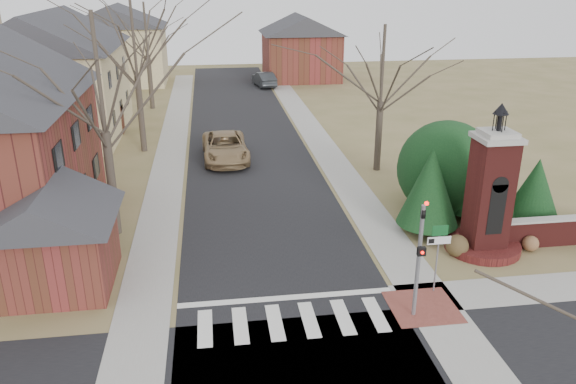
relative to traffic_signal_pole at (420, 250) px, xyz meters
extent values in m
plane|color=brown|center=(-4.30, -0.57, -2.59)|extent=(120.00, 120.00, 0.00)
cube|color=black|center=(-4.30, 21.43, -2.58)|extent=(8.00, 70.00, 0.01)
cube|color=silver|center=(-4.30, 0.23, -2.58)|extent=(8.00, 2.20, 0.02)
cube|color=silver|center=(-4.30, 1.73, -2.58)|extent=(8.00, 0.35, 0.02)
cube|color=gray|center=(0.90, 21.43, -2.58)|extent=(2.00, 60.00, 0.02)
cube|color=gray|center=(-9.50, 21.43, -2.58)|extent=(2.00, 60.00, 0.02)
cube|color=brown|center=(0.50, 0.43, -2.57)|extent=(2.40, 2.40, 0.02)
cylinder|color=slate|center=(0.00, 0.03, -0.49)|extent=(0.14, 0.14, 4.20)
imported|color=black|center=(0.00, 0.03, 1.46)|extent=(0.15, 0.18, 0.90)
sphere|color=#FF0C05|center=(0.00, -0.19, 1.76)|extent=(0.14, 0.14, 0.14)
cube|color=black|center=(0.00, -0.15, 0.01)|extent=(0.28, 0.16, 0.30)
sphere|color=#FF0C05|center=(0.00, -0.24, 0.01)|extent=(0.11, 0.11, 0.11)
cylinder|color=slate|center=(1.30, 1.43, -1.29)|extent=(0.06, 0.06, 2.60)
cube|color=silver|center=(1.30, 1.41, -0.44)|extent=(0.90, 0.03, 0.30)
cube|color=black|center=(1.00, 1.39, -0.44)|extent=(0.22, 0.02, 0.18)
cube|color=#104B1F|center=(1.30, 1.41, -0.04)|extent=(0.60, 0.03, 0.40)
cylinder|color=#571C19|center=(4.70, 4.43, -2.41)|extent=(3.20, 3.20, 0.36)
cube|color=#571C19|center=(4.70, 4.43, -0.09)|extent=(1.50, 1.50, 5.00)
cube|color=black|center=(4.70, 3.71, -0.39)|extent=(0.70, 0.10, 2.20)
cube|color=gray|center=(4.70, 4.43, 2.46)|extent=(1.70, 1.70, 0.20)
cube|color=gray|center=(4.70, 4.43, 2.66)|extent=(1.30, 1.30, 0.20)
cylinder|color=black|center=(4.70, 4.43, 3.06)|extent=(0.20, 0.20, 0.60)
cone|color=black|center=(4.70, 4.43, 3.66)|extent=(0.64, 0.64, 0.45)
cube|color=beige|center=(-17.80, 26.43, 0.61)|extent=(9.00, 12.00, 6.40)
cube|color=maroon|center=(-12.80, 3.93, -1.19)|extent=(4.00, 4.00, 2.80)
cube|color=maroon|center=(-13.92, 3.13, 0.80)|extent=(0.75, 0.75, 1.82)
cube|color=beige|center=(-16.30, 47.43, 0.41)|extent=(10.00, 8.00, 6.00)
cube|color=beige|center=(-19.10, 45.83, 4.40)|extent=(0.75, 0.75, 3.08)
cube|color=maroon|center=(3.70, 47.43, -0.09)|extent=(8.00, 8.00, 5.00)
cube|color=maroon|center=(1.46, 45.83, 3.31)|extent=(0.75, 0.75, 2.80)
cylinder|color=#473D33|center=(2.90, 6.43, -2.34)|extent=(0.20, 0.20, 0.50)
cone|color=black|center=(2.90, 6.43, -0.29)|extent=(2.80, 2.80, 3.60)
cylinder|color=#473D33|center=(6.20, 7.63, -2.34)|extent=(0.20, 0.20, 0.50)
cone|color=black|center=(6.20, 7.63, 0.01)|extent=(3.40, 3.40, 4.20)
cylinder|color=#473D33|center=(8.20, 6.63, -2.34)|extent=(0.20, 0.20, 0.50)
cone|color=black|center=(8.20, 6.63, -0.69)|extent=(2.40, 2.40, 2.80)
sphere|color=black|center=(4.70, 8.93, -0.19)|extent=(4.80, 4.80, 4.80)
cylinder|color=#473D33|center=(-11.30, 8.43, -0.17)|extent=(0.40, 0.40, 4.83)
cylinder|color=#473D33|center=(-11.30, 21.43, -0.07)|extent=(0.40, 0.40, 5.04)
cylinder|color=#473D33|center=(-11.80, 34.43, -0.38)|extent=(0.40, 0.40, 4.41)
cylinder|color=#473D33|center=(3.20, 15.43, -0.49)|extent=(0.40, 0.40, 4.20)
imported|color=#91754F|center=(-5.90, 18.71, -1.75)|extent=(2.97, 6.12, 1.68)
imported|color=#2D3134|center=(-0.90, 43.38, -1.81)|extent=(2.38, 4.90, 1.55)
sphere|color=#4D3D23|center=(3.34, 4.03, -2.11)|extent=(0.96, 0.96, 0.96)
sphere|color=brown|center=(6.70, 4.03, -2.24)|extent=(0.70, 0.70, 0.70)
camera|label=1|loc=(-6.76, -16.06, 8.68)|focal=35.00mm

